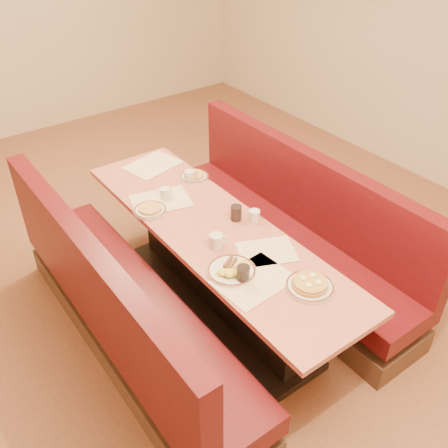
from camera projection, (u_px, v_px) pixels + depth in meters
ground at (215, 306)px, 3.85m from camera, size 8.00×8.00×0.00m
room_envelope at (211, 53)px, 2.73m from camera, size 6.04×8.04×2.82m
diner_table at (214, 269)px, 3.63m from camera, size 0.70×2.50×0.75m
booth_left at (124, 314)px, 3.28m from camera, size 0.55×2.50×1.05m
booth_right at (289, 235)px, 3.99m from camera, size 0.55×2.50×1.05m
placemat_near_left at (254, 280)px, 2.97m from camera, size 0.47×0.37×0.00m
placemat_near_right at (267, 252)px, 3.19m from camera, size 0.44×0.39×0.00m
placemat_far_left at (161, 201)px, 3.69m from camera, size 0.49×0.41×0.00m
placemat_far_right at (153, 165)px, 4.13m from camera, size 0.48×0.40×0.00m
pancake_plate at (310, 285)px, 2.91m from camera, size 0.29×0.29×0.06m
eggs_plate at (232, 270)px, 3.02m from camera, size 0.30×0.30×0.06m
extra_plate_mid at (194, 176)px, 3.96m from camera, size 0.23×0.23×0.05m
extra_plate_far at (150, 210)px, 3.57m from camera, size 0.24×0.24×0.05m
coffee_mug_a at (255, 215)px, 3.46m from camera, size 0.11×0.08×0.08m
coffee_mug_b at (217, 241)px, 3.21m from camera, size 0.12×0.09×0.09m
coffee_mug_c at (190, 176)px, 3.90m from camera, size 0.12×0.08×0.09m
coffee_mug_d at (165, 193)px, 3.70m from camera, size 0.11×0.08×0.08m
soda_tumbler_near at (243, 274)px, 2.94m from camera, size 0.08×0.08×0.11m
soda_tumbler_mid at (236, 213)px, 3.46m from camera, size 0.08×0.08×0.11m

